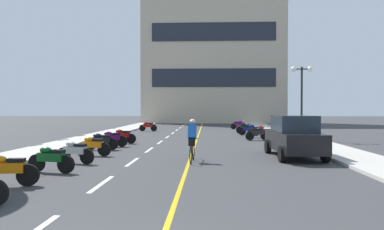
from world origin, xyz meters
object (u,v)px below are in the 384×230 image
(motorcycle_11, at_px, (246,128))
(motorcycle_12, at_px, (148,126))
(motorcycle_2, at_px, (51,158))
(cyclist_rider, at_px, (192,139))
(motorcycle_8, at_px, (257,133))
(motorcycle_3, at_px, (75,151))
(motorcycle_9, at_px, (258,131))
(motorcycle_10, at_px, (249,129))
(motorcycle_6, at_px, (112,138))
(parked_car_near, at_px, (294,136))
(motorcycle_5, at_px, (101,141))
(motorcycle_1, at_px, (6,169))
(motorcycle_4, at_px, (93,145))
(street_lamp_mid, at_px, (302,85))
(motorcycle_13, at_px, (239,124))
(motorcycle_7, at_px, (122,136))

(motorcycle_11, relative_size, motorcycle_12, 1.00)
(motorcycle_2, distance_m, cyclist_rider, 5.27)
(motorcycle_8, bearing_deg, motorcycle_12, 135.35)
(motorcycle_3, xyz_separation_m, motorcycle_9, (8.79, 12.14, 0.00))
(motorcycle_10, bearing_deg, motorcycle_6, -135.01)
(parked_car_near, distance_m, motorcycle_2, 9.79)
(motorcycle_12, bearing_deg, motorcycle_8, -44.65)
(motorcycle_2, height_order, motorcycle_5, same)
(motorcycle_2, relative_size, motorcycle_8, 1.03)
(motorcycle_12, relative_size, cyclist_rider, 0.96)
(motorcycle_1, height_order, motorcycle_9, same)
(motorcycle_6, relative_size, motorcycle_10, 1.03)
(motorcycle_6, distance_m, motorcycle_8, 9.67)
(motorcycle_4, distance_m, motorcycle_5, 2.17)
(street_lamp_mid, distance_m, motorcycle_13, 12.83)
(street_lamp_mid, distance_m, motorcycle_3, 15.85)
(motorcycle_8, xyz_separation_m, motorcycle_9, (0.35, 1.99, 0.00))
(motorcycle_2, bearing_deg, cyclist_rider, 29.68)
(motorcycle_4, distance_m, motorcycle_7, 5.47)
(motorcycle_11, distance_m, cyclist_rider, 15.88)
(motorcycle_3, height_order, motorcycle_9, same)
(parked_car_near, bearing_deg, motorcycle_1, -146.51)
(motorcycle_6, bearing_deg, motorcycle_11, 50.49)
(street_lamp_mid, distance_m, motorcycle_8, 4.39)
(parked_car_near, bearing_deg, motorcycle_9, 90.42)
(motorcycle_1, relative_size, motorcycle_12, 0.99)
(street_lamp_mid, bearing_deg, motorcycle_1, -129.06)
(motorcycle_3, height_order, motorcycle_4, same)
(motorcycle_1, distance_m, motorcycle_6, 9.74)
(motorcycle_13, bearing_deg, motorcycle_10, -89.30)
(parked_car_near, distance_m, motorcycle_8, 8.08)
(motorcycle_6, bearing_deg, motorcycle_2, -89.20)
(street_lamp_mid, distance_m, parked_car_near, 9.22)
(motorcycle_1, xyz_separation_m, motorcycle_4, (0.33, 6.13, 0.00))
(parked_car_near, distance_m, motorcycle_13, 20.45)
(motorcycle_5, bearing_deg, motorcycle_6, 85.01)
(motorcycle_5, bearing_deg, parked_car_near, -13.45)
(motorcycle_2, bearing_deg, street_lamp_mid, 47.24)
(motorcycle_5, height_order, cyclist_rider, cyclist_rider)
(cyclist_rider, bearing_deg, street_lamp_mid, 54.81)
(motorcycle_4, distance_m, motorcycle_9, 13.33)
(motorcycle_1, height_order, motorcycle_7, same)
(motorcycle_4, bearing_deg, motorcycle_10, 55.38)
(motorcycle_10, height_order, motorcycle_12, same)
(cyclist_rider, bearing_deg, motorcycle_12, 105.12)
(motorcycle_2, distance_m, motorcycle_4, 4.05)
(motorcycle_3, xyz_separation_m, motorcycle_4, (-0.01, 2.13, 0.00))
(motorcycle_1, distance_m, motorcycle_3, 4.01)
(street_lamp_mid, relative_size, motorcycle_10, 2.94)
(motorcycle_5, bearing_deg, motorcycle_11, 53.74)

